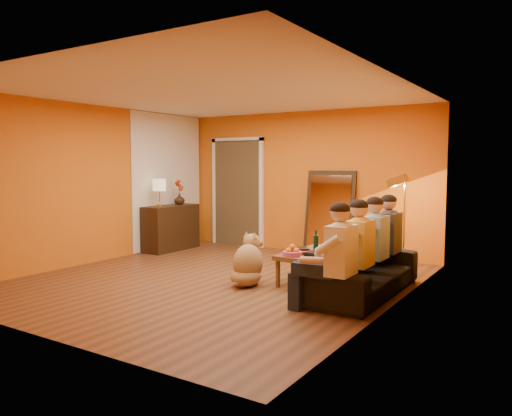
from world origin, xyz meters
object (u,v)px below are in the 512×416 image
Objects in this scene: person_far_left at (341,260)px; person_far_right at (389,240)px; mirror_frame at (330,213)px; vase at (179,199)px; sideboard at (171,228)px; wine_bottle at (316,241)px; person_mid_right at (376,245)px; dog at (248,259)px; sofa at (362,269)px; coffee_table at (314,266)px; laptop at (336,248)px; person_mid_left at (360,252)px; tumbler at (326,248)px; floor_lamp at (404,226)px; table_lamp at (159,193)px.

person_far_right is (0.00, 1.65, 0.00)m from person_far_left.
mirror_frame reaches higher than vase.
sideboard is 3.62m from wine_bottle.
person_mid_right is (0.00, 1.10, 0.00)m from person_far_left.
person_far_left reaches higher than dog.
coffee_table is at bearing 71.83° from sofa.
wine_bottle is at bearing -18.73° from vase.
person_mid_left is at bearing -62.58° from laptop.
mirror_frame is at bearing 120.56° from person_mid_left.
person_mid_right is 12.86× the size of tumbler.
person_far_right is (1.58, -1.58, -0.15)m from mirror_frame.
mirror_frame is 1.73m from floor_lamp.
vase is (-3.49, 1.18, 0.38)m from wine_bottle.
person_mid_left is (0.93, -0.71, 0.40)m from coffee_table.
floor_lamp is 1.18× the size of person_far_right.
coffee_table is 12.86× the size of tumbler.
person_far_left reaches higher than vase.
coffee_table is 1.24m from person_mid_left.
sideboard is 3.81× the size of wine_bottle.
sofa is 2.97× the size of dog.
mirror_frame is 1.84m from laptop.
person_mid_left is (0.03, -1.90, -0.11)m from floor_lamp.
mirror_frame is 2.14m from coffee_table.
sideboard is 0.59m from vase.
sofa is 6.85× the size of wine_bottle.
sofa is 0.85m from coffee_table.
sideboard is 4.66m from person_mid_left.
person_far_left is (0.03, -2.45, -0.11)m from floor_lamp.
person_mid_right is at bearing 90.00° from person_mid_left.
mirror_frame is at bearing 109.25° from dog.
sideboard is 4.50m from person_mid_right.
person_far_right is (0.93, 0.39, 0.40)m from coffee_table.
table_lamp reaches higher than tumbler.
dog reaches higher than coffee_table.
wine_bottle is 1.45× the size of vase.
person_mid_left and person_far_right have the same top height.
person_far_left reaches higher than sideboard.
coffee_table is (3.44, -0.58, -0.90)m from table_lamp.
tumbler is (0.77, -1.84, -0.30)m from mirror_frame.
wine_bottle is 0.44m from laptop.
dog reaches higher than sofa.
person_far_left and person_mid_left have the same top height.
mirror_frame is 1.06× the size of floor_lamp.
person_mid_right is (0.93, -0.16, 0.40)m from coffee_table.
floor_lamp is at bearing -26.54° from mirror_frame.
floor_lamp is 1.51m from wine_bottle.
mirror_frame reaches higher than coffee_table.
floor_lamp reaches higher than person_mid_right.
sideboard is 3.20m from dog.
person_far_right reaches higher than laptop.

